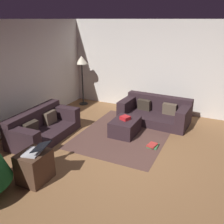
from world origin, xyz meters
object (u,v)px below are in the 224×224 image
(ottoman, at_px, (125,127))
(laptop, at_px, (36,150))
(couch_left, at_px, (42,127))
(corner_lamp, at_px, (82,64))
(side_table, at_px, (35,167))
(book_stack, at_px, (153,145))
(couch_right, at_px, (155,112))
(tv_remote, at_px, (127,117))
(gift_box, at_px, (125,118))

(ottoman, distance_m, laptop, 2.44)
(ottoman, bearing_deg, couch_left, 121.28)
(corner_lamp, bearing_deg, side_table, -159.92)
(couch_left, bearing_deg, book_stack, 103.78)
(couch_left, xyz_separation_m, laptop, (-1.32, -1.04, 0.33))
(couch_left, relative_size, side_table, 3.28)
(couch_right, distance_m, laptop, 3.58)
(couch_right, xyz_separation_m, ottoman, (-1.08, 0.44, -0.08))
(tv_remote, distance_m, book_stack, 1.01)
(side_table, relative_size, corner_lamp, 0.34)
(book_stack, distance_m, corner_lamp, 3.62)
(side_table, relative_size, laptop, 1.13)
(side_table, bearing_deg, tv_remote, -14.93)
(ottoman, bearing_deg, tv_remote, 4.33)
(tv_remote, bearing_deg, corner_lamp, 40.42)
(couch_right, height_order, laptop, laptop)
(couch_right, bearing_deg, gift_box, 70.60)
(tv_remote, relative_size, book_stack, 0.54)
(couch_left, height_order, side_table, couch_left)
(book_stack, bearing_deg, couch_right, 14.21)
(ottoman, distance_m, side_table, 2.44)
(couch_left, relative_size, couch_right, 0.96)
(couch_left, bearing_deg, gift_box, 120.06)
(couch_right, relative_size, laptop, 3.86)
(tv_remote, bearing_deg, side_table, 147.61)
(gift_box, distance_m, tv_remote, 0.16)
(couch_left, bearing_deg, ottoman, 119.80)
(gift_box, xyz_separation_m, tv_remote, (0.16, 0.01, -0.03))
(tv_remote, xyz_separation_m, book_stack, (-0.51, -0.81, -0.34))
(couch_right, distance_m, book_stack, 1.48)
(couch_left, distance_m, tv_remote, 2.03)
(couch_right, xyz_separation_m, laptop, (-3.41, 1.06, 0.33))
(tv_remote, bearing_deg, book_stack, -139.48)
(ottoman, xyz_separation_m, corner_lamp, (1.46, 2.07, 1.13))
(ottoman, distance_m, book_stack, 0.88)
(couch_right, height_order, tv_remote, couch_right)
(couch_left, distance_m, gift_box, 1.95)
(tv_remote, bearing_deg, ottoman, 166.87)
(couch_right, relative_size, gift_box, 9.25)
(gift_box, xyz_separation_m, corner_lamp, (1.45, 2.07, 0.91))
(gift_box, bearing_deg, side_table, 163.92)
(ottoman, relative_size, book_stack, 2.62)
(couch_left, bearing_deg, laptop, 36.77)
(side_table, bearing_deg, book_stack, -36.41)
(couch_right, xyz_separation_m, gift_box, (-1.07, 0.44, 0.15))
(ottoman, height_order, book_stack, ottoman)
(tv_remote, relative_size, corner_lamp, 0.10)
(ottoman, xyz_separation_m, tv_remote, (0.17, 0.01, 0.19))
(gift_box, bearing_deg, couch_right, -22.36)
(side_table, distance_m, corner_lamp, 4.18)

